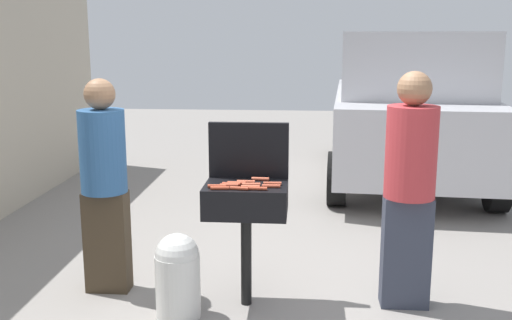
{
  "coord_description": "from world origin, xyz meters",
  "views": [
    {
      "loc": [
        0.35,
        -4.08,
        1.97
      ],
      "look_at": [
        -0.03,
        0.59,
        1.0
      ],
      "focal_mm": 42.06,
      "sensor_mm": 36.0,
      "label": 1
    }
  ],
  "objects_px": {
    "hot_dog_1": "(239,188)",
    "hot_dog_6": "(258,188)",
    "hot_dog_8": "(229,185)",
    "propane_tank": "(178,274)",
    "hot_dog_9": "(251,184)",
    "hot_dog_0": "(231,184)",
    "hot_dog_4": "(246,182)",
    "hot_dog_3": "(272,183)",
    "hot_dog_5": "(250,187)",
    "hot_dog_12": "(271,186)",
    "parked_minivan": "(407,106)",
    "person_right": "(410,182)",
    "hot_dog_11": "(236,183)",
    "hot_dog_2": "(260,179)",
    "hot_dog_10": "(220,188)",
    "person_left": "(104,179)",
    "hot_dog_7": "(217,186)"
  },
  "relations": [
    {
      "from": "hot_dog_4",
      "to": "hot_dog_12",
      "type": "bearing_deg",
      "value": -30.15
    },
    {
      "from": "hot_dog_5",
      "to": "hot_dog_12",
      "type": "bearing_deg",
      "value": 13.11
    },
    {
      "from": "person_left",
      "to": "hot_dog_1",
      "type": "bearing_deg",
      "value": -27.62
    },
    {
      "from": "hot_dog_12",
      "to": "hot_dog_1",
      "type": "bearing_deg",
      "value": -159.65
    },
    {
      "from": "hot_dog_2",
      "to": "hot_dog_10",
      "type": "xyz_separation_m",
      "value": [
        -0.26,
        -0.29,
        0.0
      ]
    },
    {
      "from": "hot_dog_12",
      "to": "parked_minivan",
      "type": "height_order",
      "value": "parked_minivan"
    },
    {
      "from": "propane_tank",
      "to": "hot_dog_9",
      "type": "bearing_deg",
      "value": 20.99
    },
    {
      "from": "hot_dog_4",
      "to": "hot_dog_12",
      "type": "height_order",
      "value": "same"
    },
    {
      "from": "propane_tank",
      "to": "hot_dog_2",
      "type": "bearing_deg",
      "value": 33.43
    },
    {
      "from": "propane_tank",
      "to": "parked_minivan",
      "type": "xyz_separation_m",
      "value": [
        2.28,
        4.41,
        0.7
      ]
    },
    {
      "from": "person_right",
      "to": "hot_dog_8",
      "type": "bearing_deg",
      "value": -8.34
    },
    {
      "from": "person_right",
      "to": "propane_tank",
      "type": "bearing_deg",
      "value": -4.37
    },
    {
      "from": "hot_dog_4",
      "to": "propane_tank",
      "type": "relative_size",
      "value": 0.21
    },
    {
      "from": "hot_dog_3",
      "to": "hot_dog_5",
      "type": "distance_m",
      "value": 0.18
    },
    {
      "from": "hot_dog_11",
      "to": "hot_dog_7",
      "type": "bearing_deg",
      "value": -141.4
    },
    {
      "from": "hot_dog_12",
      "to": "propane_tank",
      "type": "bearing_deg",
      "value": -166.13
    },
    {
      "from": "hot_dog_1",
      "to": "hot_dog_2",
      "type": "relative_size",
      "value": 1.0
    },
    {
      "from": "hot_dog_3",
      "to": "hot_dog_7",
      "type": "relative_size",
      "value": 1.0
    },
    {
      "from": "hot_dog_3",
      "to": "hot_dog_2",
      "type": "bearing_deg",
      "value": 125.99
    },
    {
      "from": "hot_dog_8",
      "to": "hot_dog_3",
      "type": "bearing_deg",
      "value": 14.34
    },
    {
      "from": "hot_dog_0",
      "to": "hot_dog_4",
      "type": "distance_m",
      "value": 0.12
    },
    {
      "from": "hot_dog_1",
      "to": "hot_dog_6",
      "type": "xyz_separation_m",
      "value": [
        0.13,
        0.01,
        0.0
      ]
    },
    {
      "from": "hot_dog_4",
      "to": "hot_dog_5",
      "type": "relative_size",
      "value": 1.0
    },
    {
      "from": "hot_dog_2",
      "to": "propane_tank",
      "type": "height_order",
      "value": "hot_dog_2"
    },
    {
      "from": "hot_dog_0",
      "to": "hot_dog_3",
      "type": "relative_size",
      "value": 1.0
    },
    {
      "from": "hot_dog_4",
      "to": "hot_dog_11",
      "type": "distance_m",
      "value": 0.08
    },
    {
      "from": "hot_dog_7",
      "to": "person_left",
      "type": "bearing_deg",
      "value": 162.69
    },
    {
      "from": "hot_dog_0",
      "to": "hot_dog_7",
      "type": "relative_size",
      "value": 1.0
    },
    {
      "from": "hot_dog_1",
      "to": "hot_dog_5",
      "type": "xyz_separation_m",
      "value": [
        0.07,
        0.05,
        0.0
      ]
    },
    {
      "from": "propane_tank",
      "to": "parked_minivan",
      "type": "bearing_deg",
      "value": 62.65
    },
    {
      "from": "hot_dog_3",
      "to": "person_left",
      "type": "relative_size",
      "value": 0.08
    },
    {
      "from": "hot_dog_9",
      "to": "hot_dog_12",
      "type": "height_order",
      "value": "same"
    },
    {
      "from": "hot_dog_4",
      "to": "person_right",
      "type": "relative_size",
      "value": 0.07
    },
    {
      "from": "hot_dog_2",
      "to": "hot_dog_10",
      "type": "height_order",
      "value": "same"
    },
    {
      "from": "hot_dog_3",
      "to": "person_left",
      "type": "xyz_separation_m",
      "value": [
        -1.3,
        0.17,
        -0.03
      ]
    },
    {
      "from": "propane_tank",
      "to": "person_left",
      "type": "distance_m",
      "value": 0.96
    },
    {
      "from": "hot_dog_1",
      "to": "hot_dog_7",
      "type": "distance_m",
      "value": 0.17
    },
    {
      "from": "hot_dog_3",
      "to": "person_right",
      "type": "height_order",
      "value": "person_right"
    },
    {
      "from": "hot_dog_8",
      "to": "propane_tank",
      "type": "bearing_deg",
      "value": -155.65
    },
    {
      "from": "hot_dog_2",
      "to": "hot_dog_5",
      "type": "relative_size",
      "value": 1.0
    },
    {
      "from": "hot_dog_9",
      "to": "parked_minivan",
      "type": "distance_m",
      "value": 4.57
    },
    {
      "from": "hot_dog_6",
      "to": "person_left",
      "type": "bearing_deg",
      "value": 164.86
    },
    {
      "from": "hot_dog_3",
      "to": "hot_dog_8",
      "type": "height_order",
      "value": "same"
    },
    {
      "from": "hot_dog_2",
      "to": "hot_dog_12",
      "type": "distance_m",
      "value": 0.23
    },
    {
      "from": "parked_minivan",
      "to": "person_right",
      "type": "bearing_deg",
      "value": 85.11
    },
    {
      "from": "parked_minivan",
      "to": "hot_dog_4",
      "type": "bearing_deg",
      "value": 70.32
    },
    {
      "from": "propane_tank",
      "to": "hot_dog_0",
      "type": "bearing_deg",
      "value": 28.53
    },
    {
      "from": "hot_dog_0",
      "to": "hot_dog_4",
      "type": "xyz_separation_m",
      "value": [
        0.1,
        0.07,
        0.0
      ]
    },
    {
      "from": "hot_dog_10",
      "to": "hot_dog_12",
      "type": "distance_m",
      "value": 0.36
    },
    {
      "from": "person_left",
      "to": "hot_dog_10",
      "type": "bearing_deg",
      "value": -30.06
    }
  ]
}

